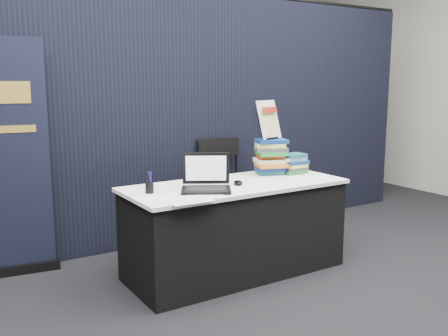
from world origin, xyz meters
TOP-DOWN VIEW (x-y plane):
  - floor at (0.00, 0.00)m, footprint 8.00×8.00m
  - wall_back at (0.00, 4.00)m, footprint 8.00×0.02m
  - drape_partition at (0.00, 1.60)m, footprint 6.00×0.08m
  - display_table at (0.00, 0.55)m, footprint 1.80×0.75m
  - laptop at (-0.35, 0.47)m, footprint 0.44×0.45m
  - mouse at (-0.01, 0.49)m, footprint 0.11×0.13m
  - brochure_left at (-0.60, 0.24)m, footprint 0.31×0.23m
  - brochure_mid at (-0.65, 0.31)m, footprint 0.28×0.23m
  - brochure_right at (-0.45, 0.27)m, footprint 0.30×0.24m
  - pen_cup at (-0.73, 0.59)m, footprint 0.07×0.07m
  - book_stack_tall at (0.48, 0.72)m, footprint 0.31×0.28m
  - book_stack_short at (0.68, 0.64)m, footprint 0.21×0.16m
  - info_sign at (0.48, 0.75)m, footprint 0.27×0.17m
  - pullup_banner at (-1.61, 1.50)m, footprint 0.81×0.20m
  - stacking_chair at (0.41, 1.30)m, footprint 0.55×0.56m

SIDE VIEW (x-z plane):
  - floor at x=0.00m, z-range 0.00..0.00m
  - display_table at x=0.00m, z-range 0.00..0.75m
  - stacking_chair at x=0.41m, z-range 0.06..1.06m
  - brochure_mid at x=-0.65m, z-range 0.75..0.75m
  - brochure_right at x=-0.45m, z-range 0.75..0.75m
  - brochure_left at x=-0.60m, z-range 0.75..0.75m
  - mouse at x=-0.01m, z-range 0.75..0.78m
  - pen_cup at x=-0.73m, z-range 0.75..0.83m
  - laptop at x=-0.35m, z-range 0.68..0.95m
  - book_stack_short at x=0.68m, z-range 0.75..0.93m
  - pullup_banner at x=-1.61m, z-range -0.11..1.80m
  - book_stack_tall at x=0.48m, z-range 0.75..1.06m
  - drape_partition at x=0.00m, z-range 0.00..2.40m
  - info_sign at x=0.48m, z-range 1.05..1.40m
  - wall_back at x=0.00m, z-range 0.00..3.50m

